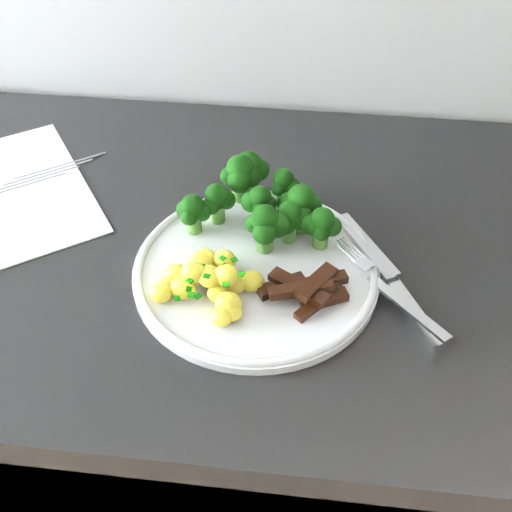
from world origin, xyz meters
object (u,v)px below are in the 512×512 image
object	(u,v)px
beef_strips	(306,288)
broccoli	(264,199)
counter	(233,433)
fork	(392,291)
recipe_paper	(9,194)
plate	(256,269)
potatoes	(207,281)
knife	(399,291)

from	to	relation	value
beef_strips	broccoli	bearing A→B (deg)	117.59
counter	fork	world-z (taller)	fork
counter	recipe_paper	world-z (taller)	recipe_paper
beef_strips	fork	bearing A→B (deg)	5.27
beef_strips	fork	distance (m)	0.10
recipe_paper	broccoli	xyz separation A→B (m)	(0.35, -0.03, 0.05)
plate	beef_strips	xyz separation A→B (m)	(0.06, -0.04, 0.01)
counter	beef_strips	distance (m)	0.51
potatoes	plate	bearing A→B (deg)	38.68
recipe_paper	fork	xyz separation A→B (m)	(0.51, -0.14, 0.02)
potatoes	broccoli	bearing A→B (deg)	66.89
plate	knife	bearing A→B (deg)	-5.54
counter	broccoli	world-z (taller)	broccoli
knife	broccoli	bearing A→B (deg)	149.98
broccoli	fork	distance (m)	0.19
plate	knife	world-z (taller)	knife
beef_strips	plate	bearing A→B (deg)	149.21
beef_strips	knife	bearing A→B (deg)	10.84
recipe_paper	knife	size ratio (longest dim) A/B	1.70
beef_strips	knife	xyz separation A→B (m)	(0.11, 0.02, -0.01)
plate	knife	size ratio (longest dim) A/B	1.44
beef_strips	counter	bearing A→B (deg)	140.65
counter	plate	bearing A→B (deg)	-47.94
recipe_paper	potatoes	bearing A→B (deg)	-26.87
broccoli	potatoes	bearing A→B (deg)	-113.11
counter	broccoli	xyz separation A→B (m)	(0.05, 0.03, 0.52)
plate	fork	xyz separation A→B (m)	(0.16, -0.03, 0.01)
counter	potatoes	distance (m)	0.50
potatoes	knife	distance (m)	0.22
broccoli	potatoes	world-z (taller)	broccoli
fork	knife	world-z (taller)	fork
plate	knife	distance (m)	0.17
counter	knife	bearing A→B (deg)	-17.80
plate	potatoes	bearing A→B (deg)	-141.32
plate	beef_strips	distance (m)	0.07
counter	broccoli	size ratio (longest dim) A/B	12.25
potatoes	beef_strips	distance (m)	0.11
recipe_paper	beef_strips	size ratio (longest dim) A/B	3.27
recipe_paper	beef_strips	bearing A→B (deg)	-19.63
counter	knife	world-z (taller)	knife
fork	plate	bearing A→B (deg)	170.05
recipe_paper	plate	xyz separation A→B (m)	(0.35, -0.11, 0.01)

